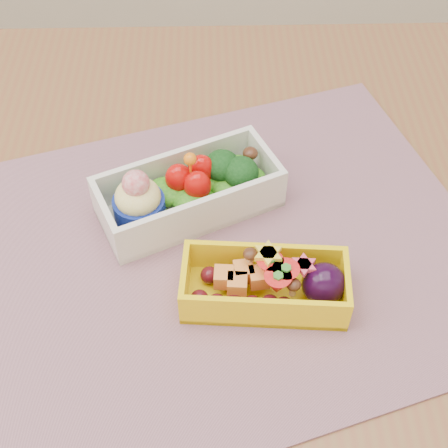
{
  "coord_description": "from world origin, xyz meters",
  "views": [
    {
      "loc": [
        -0.02,
        -0.36,
        1.22
      ],
      "look_at": [
        -0.01,
        0.01,
        0.79
      ],
      "focal_mm": 50.54,
      "sensor_mm": 36.0,
      "label": 1
    }
  ],
  "objects_px": {
    "bento_white": "(188,192)",
    "bento_yellow": "(268,284)",
    "placemat": "(216,255)",
    "table": "(235,315)"
  },
  "relations": [
    {
      "from": "bento_white",
      "to": "bento_yellow",
      "type": "relative_size",
      "value": 1.29
    },
    {
      "from": "placemat",
      "to": "bento_white",
      "type": "relative_size",
      "value": 2.61
    },
    {
      "from": "placemat",
      "to": "bento_white",
      "type": "height_order",
      "value": "bento_white"
    },
    {
      "from": "table",
      "to": "bento_white",
      "type": "distance_m",
      "value": 0.15
    },
    {
      "from": "table",
      "to": "bento_white",
      "type": "xyz_separation_m",
      "value": [
        -0.05,
        0.06,
        0.13
      ]
    },
    {
      "from": "placemat",
      "to": "bento_yellow",
      "type": "bearing_deg",
      "value": -48.74
    },
    {
      "from": "placemat",
      "to": "bento_white",
      "type": "bearing_deg",
      "value": 114.43
    },
    {
      "from": "bento_yellow",
      "to": "placemat",
      "type": "bearing_deg",
      "value": 135.76
    },
    {
      "from": "table",
      "to": "bento_white",
      "type": "height_order",
      "value": "bento_white"
    },
    {
      "from": "table",
      "to": "bento_yellow",
      "type": "relative_size",
      "value": 8.03
    }
  ]
}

